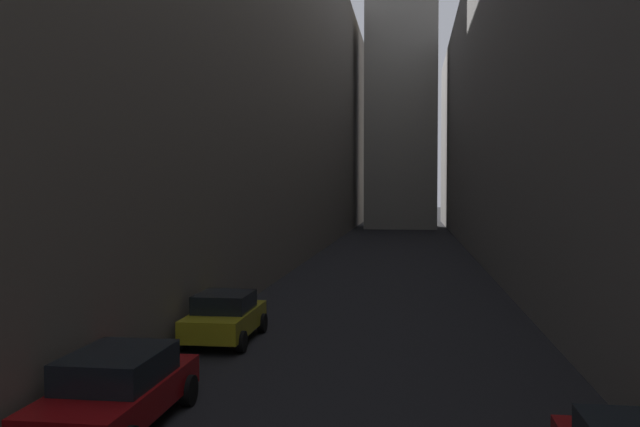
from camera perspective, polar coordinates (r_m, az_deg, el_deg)
ground_plane at (r=42.40m, az=6.10°, el=-4.23°), size 264.00×264.00×0.00m
building_block_left at (r=47.07m, az=-10.20°, el=11.93°), size 15.08×108.00×25.46m
building_block_right at (r=45.78m, az=21.30°, el=9.73°), size 12.46×108.00×21.71m
parked_car_left_third at (r=13.91m, az=-16.98°, el=-14.15°), size 2.04×4.56×1.52m
parked_car_left_far at (r=20.82m, az=-8.14°, el=-8.71°), size 1.95×3.95×1.50m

